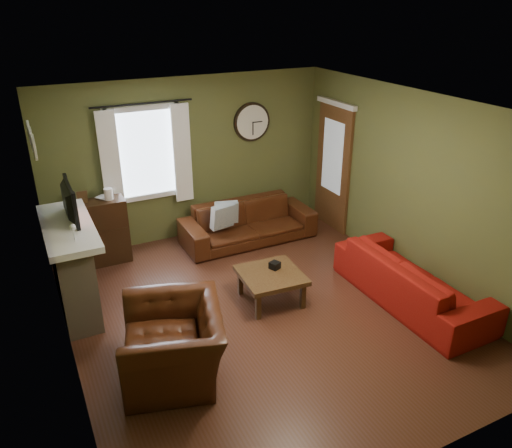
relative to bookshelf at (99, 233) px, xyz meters
name	(u,v)px	position (x,y,z in m)	size (l,w,h in m)	color
floor	(263,311)	(1.58, -2.24, -0.49)	(4.60, 5.20, 0.00)	#472518
ceiling	(264,108)	(1.58, -2.24, 2.11)	(4.60, 5.20, 0.00)	white
wall_left	(57,261)	(-0.72, -2.24, 0.81)	(0.00, 5.20, 2.60)	#53592B
wall_right	(414,188)	(3.88, -2.24, 0.81)	(0.00, 5.20, 2.60)	#53592B
wall_back	(189,160)	(1.58, 0.36, 0.81)	(4.60, 0.00, 2.60)	#53592B
wall_front	(422,346)	(1.58, -4.84, 0.81)	(4.60, 0.00, 2.60)	#53592B
fireplace	(73,270)	(-0.52, -1.09, 0.06)	(0.40, 1.40, 1.10)	tan
firebox	(91,284)	(-0.33, -1.09, -0.19)	(0.04, 0.60, 0.55)	black
mantel	(68,227)	(-0.49, -1.09, 0.65)	(0.58, 1.60, 0.08)	white
tv	(65,206)	(-0.47, -0.94, 0.86)	(0.60, 0.08, 0.35)	black
tv_screen	(71,201)	(-0.39, -0.94, 0.92)	(0.02, 0.62, 0.36)	#994C3F
medallion_left	(34,147)	(-0.70, -1.44, 1.76)	(0.28, 0.28, 0.03)	white
medallion_mid	(32,139)	(-0.70, -1.09, 1.76)	(0.28, 0.28, 0.03)	white
medallion_right	(29,132)	(-0.70, -0.74, 1.76)	(0.28, 0.28, 0.03)	white
window_pane	(145,153)	(0.88, 0.34, 1.01)	(1.00, 0.02, 1.30)	silver
curtain_rod	(142,104)	(0.88, 0.24, 1.78)	(0.03, 0.03, 1.50)	black
curtain_left	(111,163)	(0.33, 0.24, 0.96)	(0.28, 0.04, 1.55)	white
curtain_right	(182,154)	(1.43, 0.24, 0.96)	(0.28, 0.04, 1.55)	white
wall_clock	(252,122)	(2.68, 0.31, 1.31)	(0.64, 0.06, 0.64)	white
door	(333,168)	(3.85, -0.39, 0.56)	(0.05, 0.90, 2.10)	brown
bookshelf	(99,233)	(0.00, 0.00, 0.00)	(0.83, 0.35, 0.99)	black
book	(100,202)	(0.08, 0.04, 0.47)	(0.16, 0.21, 0.02)	#462E18
sofa_brown	(248,222)	(2.31, -0.30, -0.18)	(2.17, 0.85, 0.63)	#3B1A0C
pillow_left	(223,216)	(1.83, -0.38, 0.06)	(0.38, 0.12, 0.38)	#8A969A
pillow_right	(227,212)	(1.94, -0.26, 0.06)	(0.37, 0.11, 0.37)	#8A969A
sofa_red	(412,280)	(3.42, -2.89, -0.17)	(2.24, 0.88, 0.66)	maroon
armchair	(173,343)	(0.23, -2.83, -0.11)	(1.17, 1.03, 0.76)	#3B1A0C
coffee_table	(271,287)	(1.79, -2.06, -0.29)	(0.78, 0.78, 0.42)	#462E18
tissue_box	(275,269)	(1.89, -1.97, -0.09)	(0.12, 0.12, 0.09)	black
wine_glass_a	(74,233)	(-0.47, -1.60, 0.78)	(0.07, 0.07, 0.19)	white
wine_glass_b	(73,232)	(-0.47, -1.56, 0.78)	(0.07, 0.07, 0.19)	white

